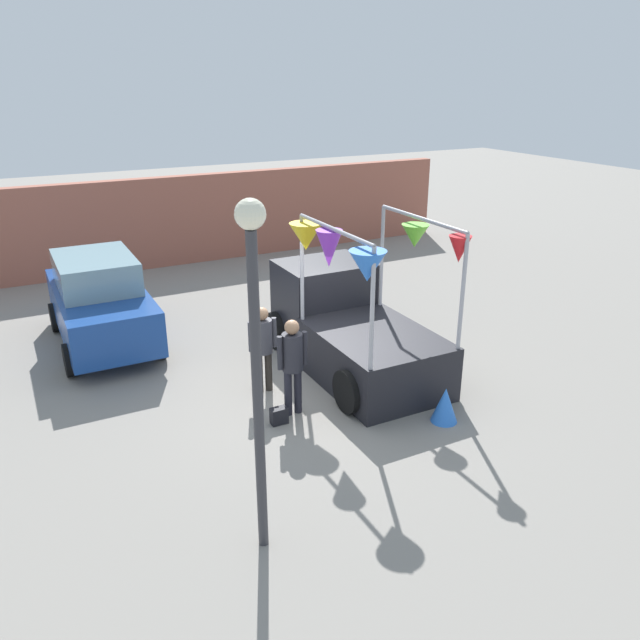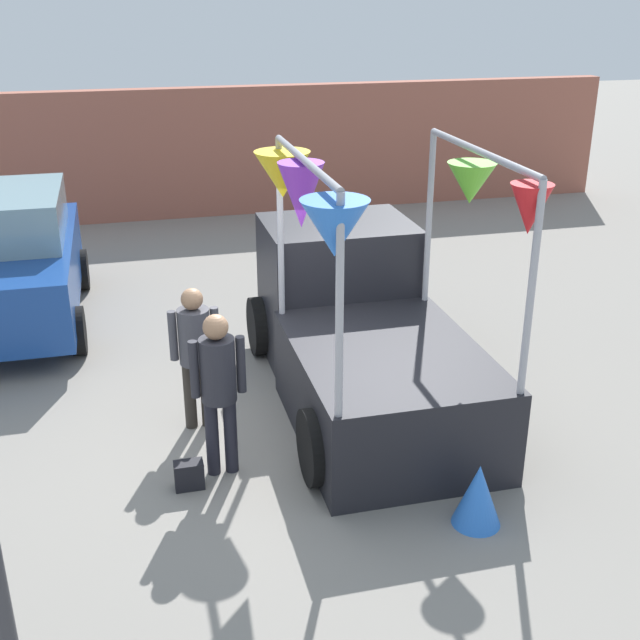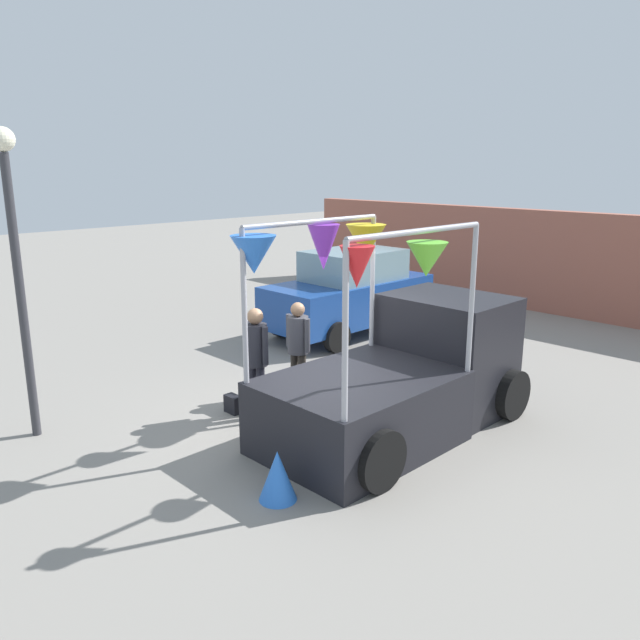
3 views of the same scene
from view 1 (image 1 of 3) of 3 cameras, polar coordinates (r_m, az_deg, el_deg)
name	(u,v)px [view 1 (image 1 of 3)]	position (r m, az deg, el deg)	size (l,w,h in m)	color
ground_plane	(322,390)	(11.35, 0.15, -6.45)	(60.00, 60.00, 0.00)	gray
vendor_truck	(346,321)	(12.09, 2.43, -0.13)	(2.46, 4.15, 3.02)	black
parked_car	(100,301)	(13.71, -19.45, 1.63)	(1.88, 4.00, 1.88)	navy
person_customer	(292,358)	(10.18, -2.54, -3.50)	(0.53, 0.34, 1.68)	black
person_vendor	(263,342)	(10.96, -5.25, -1.99)	(0.53, 0.34, 1.60)	#2D2823
handbag	(279,416)	(10.30, -3.77, -8.73)	(0.28, 0.16, 0.28)	black
street_lamp	(255,338)	(6.64, -5.94, -1.66)	(0.32, 0.32, 4.20)	#333338
brick_boundary_wall	(177,221)	(19.13, -12.92, 8.84)	(18.00, 0.36, 2.60)	#9E5947
folded_kite_bundle_azure	(445,405)	(10.47, 11.35, -7.62)	(0.44, 0.44, 0.60)	blue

